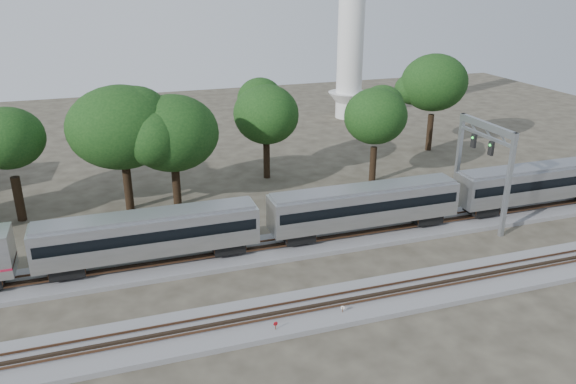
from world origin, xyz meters
name	(u,v)px	position (x,y,z in m)	size (l,w,h in m)	color
ground	(247,293)	(0.00, 0.00, 0.00)	(160.00, 160.00, 0.00)	#383328
track_far	(229,255)	(0.00, 6.00, 0.21)	(160.00, 5.00, 0.73)	slate
track_near	(261,319)	(0.00, -4.00, 0.21)	(160.00, 5.00, 0.73)	slate
train	(457,192)	(22.02, 6.00, 3.21)	(109.49, 3.13, 4.61)	silver
switch_stand_red	(276,326)	(0.53, -5.68, 0.63)	(0.31, 0.09, 0.98)	#512D19
switch_stand_white	(343,310)	(5.54, -5.22, 0.57)	(0.27, 0.14, 0.90)	#512D19
switch_lever	(337,323)	(4.81, -6.01, 0.15)	(0.50, 0.30, 0.30)	#512D19
signal_gantry	(484,150)	(24.45, 6.00, 7.06)	(0.67, 7.96, 9.69)	gray
tree_2	(7,138)	(-17.35, 19.83, 8.21)	(8.36, 8.36, 11.78)	black
tree_3	(121,127)	(-7.21, 19.42, 8.51)	(8.67, 8.67, 12.22)	black
tree_4	(172,133)	(-2.46, 18.95, 7.64)	(7.79, 7.79, 10.98)	black
tree_5	(266,114)	(8.67, 24.13, 7.57)	(7.71, 7.71, 10.87)	black
tree_6	(376,116)	(19.74, 18.89, 7.68)	(7.83, 7.83, 11.04)	black
tree_7	(434,83)	(32.63, 27.90, 9.11)	(9.27, 9.27, 13.07)	black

